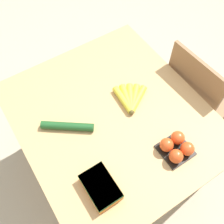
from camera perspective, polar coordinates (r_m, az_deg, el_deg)
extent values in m
plane|color=#B7A88E|center=(2.04, 0.00, -11.20)|extent=(12.00, 12.00, 0.00)
cube|color=tan|center=(1.40, 0.00, -0.97)|extent=(1.08, 0.95, 0.03)
cylinder|color=tan|center=(1.90, -18.77, -1.96)|extent=(0.06, 0.06, 0.69)
cylinder|color=tan|center=(2.06, 2.50, 8.97)|extent=(0.06, 0.06, 0.69)
cylinder|color=tan|center=(1.76, 20.74, -11.87)|extent=(0.06, 0.06, 0.69)
cube|color=#8E6642|center=(1.91, 18.99, 3.54)|extent=(0.44, 0.42, 0.03)
cube|color=#8E6642|center=(1.62, 16.81, 5.14)|extent=(0.39, 0.04, 0.44)
cylinder|color=#8E6642|center=(2.23, 17.04, 5.36)|extent=(0.04, 0.04, 0.43)
cylinder|color=#8E6642|center=(1.97, 17.53, -6.13)|extent=(0.04, 0.04, 0.43)
cylinder|color=#8E6642|center=(2.05, 10.56, 1.04)|extent=(0.04, 0.04, 0.43)
sphere|color=brown|center=(1.38, 4.23, 0.10)|extent=(0.03, 0.03, 0.03)
cylinder|color=yellow|center=(1.42, 5.66, 2.78)|extent=(0.12, 0.17, 0.04)
cylinder|color=yellow|center=(1.43, 4.86, 3.01)|extent=(0.15, 0.15, 0.04)
cylinder|color=yellow|center=(1.43, 4.02, 3.09)|extent=(0.17, 0.12, 0.04)
cylinder|color=yellow|center=(1.42, 3.19, 2.99)|extent=(0.18, 0.09, 0.04)
cylinder|color=yellow|center=(1.42, 2.42, 2.73)|extent=(0.18, 0.05, 0.04)
cube|color=black|center=(1.32, 13.60, -8.06)|extent=(0.15, 0.15, 0.01)
sphere|color=#DB4C1E|center=(1.28, 11.81, -7.01)|extent=(0.07, 0.07, 0.07)
sphere|color=#DB4C1E|center=(1.27, 13.78, -9.34)|extent=(0.07, 0.07, 0.07)
sphere|color=#DB4C1E|center=(1.31, 14.12, -5.45)|extent=(0.07, 0.07, 0.07)
sphere|color=#DB4C1E|center=(1.30, 16.07, -7.70)|extent=(0.07, 0.07, 0.07)
cube|color=orange|center=(1.20, -2.50, -16.02)|extent=(0.18, 0.12, 0.06)
cube|color=#19471E|center=(1.19, -2.54, -15.79)|extent=(0.18, 0.12, 0.02)
cylinder|color=#1E5123|center=(1.35, -9.68, -3.06)|extent=(0.19, 0.24, 0.04)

